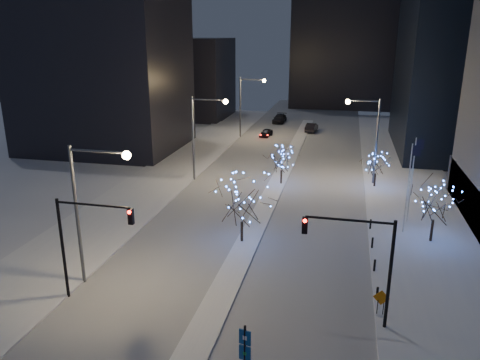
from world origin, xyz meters
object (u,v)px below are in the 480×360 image
(construction_sign, at_px, (381,300))
(holiday_tree_plaza_far, at_px, (376,164))
(traffic_signal_west, at_px, (83,234))
(wayfinding_sign, at_px, (245,350))
(street_lamp_w_mid, at_px, (201,127))
(traffic_signal_east, at_px, (364,254))
(holiday_tree_median_far, at_px, (282,160))
(car_mid, at_px, (312,127))
(car_near, at_px, (266,133))
(car_far, at_px, (280,119))
(holiday_tree_median_near, at_px, (242,201))
(street_lamp_east, at_px, (369,130))
(holiday_tree_plaza_near, at_px, (435,203))
(street_lamp_w_near, at_px, (89,197))
(street_lamp_w_far, at_px, (246,99))

(construction_sign, bearing_deg, holiday_tree_plaza_far, 93.93)
(holiday_tree_plaza_far, bearing_deg, traffic_signal_west, -124.13)
(traffic_signal_west, bearing_deg, wayfinding_sign, -25.00)
(street_lamp_w_mid, height_order, holiday_tree_plaza_far, street_lamp_w_mid)
(traffic_signal_east, xyz_separation_m, holiday_tree_median_far, (-8.44, 26.49, -1.78))
(car_mid, height_order, wayfinding_sign, wayfinding_sign)
(holiday_tree_median_far, bearing_deg, wayfinding_sign, -85.07)
(car_near, bearing_deg, holiday_tree_plaza_far, -47.15)
(car_mid, height_order, holiday_tree_median_far, holiday_tree_median_far)
(car_far, bearing_deg, construction_sign, -74.49)
(car_near, relative_size, holiday_tree_median_near, 0.66)
(street_lamp_east, bearing_deg, holiday_tree_plaza_far, -48.05)
(traffic_signal_west, distance_m, holiday_tree_plaza_near, 27.68)
(street_lamp_w_near, xyz_separation_m, street_lamp_east, (19.02, 28.00, -0.05))
(wayfinding_sign, bearing_deg, street_lamp_w_mid, 124.28)
(construction_sign, bearing_deg, car_mid, 104.48)
(holiday_tree_plaza_near, bearing_deg, street_lamp_east, 107.94)
(street_lamp_w_mid, xyz_separation_m, car_far, (3.55, 39.90, -5.70))
(street_lamp_w_far, relative_size, holiday_tree_median_near, 1.71)
(street_lamp_w_mid, xyz_separation_m, wayfinding_sign, (12.29, -32.50, -4.35))
(street_lamp_w_far, bearing_deg, holiday_tree_plaza_far, -49.10)
(holiday_tree_plaza_near, relative_size, holiday_tree_plaza_far, 1.32)
(street_lamp_w_far, height_order, car_far, street_lamp_w_far)
(street_lamp_east, bearing_deg, holiday_tree_plaza_near, -72.06)
(car_near, bearing_deg, wayfinding_sign, -72.92)
(holiday_tree_median_near, bearing_deg, holiday_tree_plaza_near, 12.96)
(holiday_tree_median_far, bearing_deg, holiday_tree_plaza_near, -41.62)
(car_mid, xyz_separation_m, holiday_tree_median_far, (-1.00, -31.78, 2.20))
(street_lamp_east, xyz_separation_m, holiday_tree_median_near, (-10.58, -19.06, -2.70))
(traffic_signal_east, xyz_separation_m, construction_sign, (1.36, 1.31, -3.60))
(wayfinding_sign, xyz_separation_m, construction_sign, (6.95, 7.81, -0.99))
(holiday_tree_median_far, bearing_deg, street_lamp_w_near, -110.32)
(street_lamp_east, xyz_separation_m, traffic_signal_west, (-18.52, -30.00, -1.69))
(car_far, xyz_separation_m, wayfinding_sign, (8.74, -72.40, 1.34))
(car_mid, bearing_deg, traffic_signal_east, 102.97)
(street_lamp_w_mid, distance_m, car_far, 40.46)
(traffic_signal_east, height_order, holiday_tree_plaza_near, traffic_signal_east)
(street_lamp_w_near, bearing_deg, traffic_signal_west, -76.04)
(holiday_tree_plaza_far, distance_m, construction_sign, 26.60)
(traffic_signal_west, bearing_deg, construction_sign, 7.04)
(holiday_tree_plaza_far, bearing_deg, car_mid, 107.54)
(street_lamp_w_mid, height_order, car_near, street_lamp_w_mid)
(holiday_tree_median_far, height_order, wayfinding_sign, holiday_tree_median_far)
(street_lamp_east, height_order, traffic_signal_west, street_lamp_east)
(wayfinding_sign, bearing_deg, construction_sign, 61.90)
(street_lamp_w_mid, bearing_deg, car_far, 84.92)
(traffic_signal_west, xyz_separation_m, holiday_tree_plaza_far, (19.56, 28.85, -2.01))
(traffic_signal_east, distance_m, car_far, 67.56)
(street_lamp_east, relative_size, holiday_tree_plaza_far, 2.54)
(street_lamp_east, distance_m, construction_sign, 28.19)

